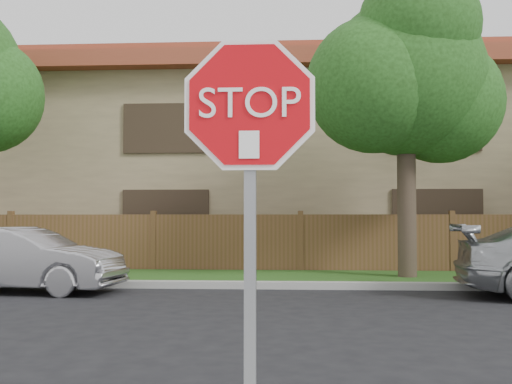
{
  "coord_description": "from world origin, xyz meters",
  "views": [
    {
      "loc": [
        -0.24,
        -4.72,
        1.54
      ],
      "look_at": [
        -0.47,
        -0.9,
        1.7
      ],
      "focal_mm": 42.0,
      "sensor_mm": 36.0,
      "label": 1
    }
  ],
  "objects": [
    {
      "name": "sedan_left",
      "position": [
        -5.71,
        7.21,
        0.66
      ],
      "size": [
        4.15,
        1.81,
        1.33
      ],
      "primitive_type": "imported",
      "rotation": [
        0.0,
        0.0,
        1.47
      ],
      "color": "#9F9EA2",
      "rests_on": "ground"
    },
    {
      "name": "grass_strip",
      "position": [
        0.0,
        9.8,
        0.06
      ],
      "size": [
        70.0,
        3.0,
        0.12
      ],
      "primitive_type": "cube",
      "color": "#1E4714",
      "rests_on": "ground"
    },
    {
      "name": "stop_sign",
      "position": [
        -0.47,
        -1.48,
        1.83
      ],
      "size": [
        1.01,
        0.13,
        2.55
      ],
      "color": "gray",
      "rests_on": "sidewalk_near"
    },
    {
      "name": "far_curb",
      "position": [
        0.0,
        8.15,
        0.07
      ],
      "size": [
        70.0,
        0.3,
        0.15
      ],
      "primitive_type": "cube",
      "color": "gray",
      "rests_on": "ground"
    },
    {
      "name": "fence",
      "position": [
        0.0,
        11.4,
        0.8
      ],
      "size": [
        70.0,
        0.12,
        1.6
      ],
      "primitive_type": "cube",
      "color": "brown",
      "rests_on": "ground"
    },
    {
      "name": "tree_mid",
      "position": [
        2.52,
        9.57,
        4.87
      ],
      "size": [
        4.8,
        3.9,
        7.35
      ],
      "color": "#382B21",
      "rests_on": "ground"
    },
    {
      "name": "apartment_building",
      "position": [
        0.0,
        17.0,
        3.53
      ],
      "size": [
        35.2,
        9.2,
        7.2
      ],
      "color": "#8D7A57",
      "rests_on": "ground"
    }
  ]
}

